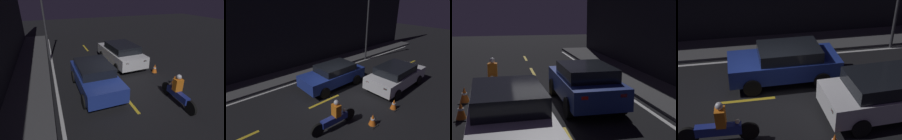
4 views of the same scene
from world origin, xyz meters
The scene contains 11 objects.
ground_plane centered at (0.00, 0.00, 0.00)m, with size 56.00×56.00×0.00m, color black.
raised_curb centered at (0.00, 4.31, 0.06)m, with size 28.00×2.07×0.11m.
lane_dash_a centered at (-10.00, 0.00, 0.00)m, with size 2.00×0.14×0.01m.
lane_dash_b centered at (-5.50, 0.00, 0.00)m, with size 2.00×0.14×0.01m.
lane_dash_c centered at (-1.00, 0.00, 0.00)m, with size 2.00×0.14×0.01m.
lane_solid_kerb centered at (0.00, 3.03, 0.00)m, with size 25.20×0.14×0.01m.
sedan_blue centered at (0.55, 1.15, 0.76)m, with size 4.14×1.95×1.40m.
sedan_white centered at (3.45, -1.50, 0.77)m, with size 4.39×2.10×1.45m.
motorcycle centered at (-1.88, -1.95, 0.55)m, with size 2.31×0.37×1.37m.
traffic_cone_near centered at (-0.49, -2.92, 0.28)m, with size 0.44×0.44×0.57m.
traffic_cone_mid centered at (1.27, -2.84, 0.27)m, with size 0.40×0.40×0.56m.
Camera 3 is at (10.53, -1.65, 3.26)m, focal length 50.00 mm.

